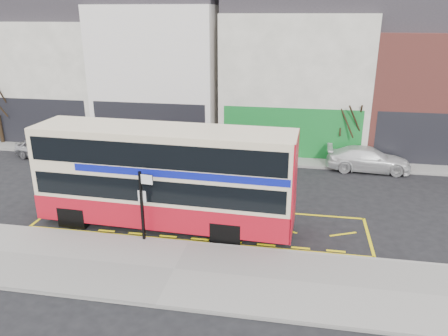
% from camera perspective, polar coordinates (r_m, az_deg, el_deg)
% --- Properties ---
extents(ground, '(120.00, 120.00, 0.00)m').
position_cam_1_polar(ground, '(17.61, -4.36, -9.41)').
color(ground, black).
rests_on(ground, ground).
extents(pavement, '(40.00, 4.00, 0.15)m').
position_cam_1_polar(pavement, '(15.67, -6.50, -13.16)').
color(pavement, gray).
rests_on(pavement, ground).
extents(kerb, '(40.00, 0.15, 0.15)m').
position_cam_1_polar(kerb, '(17.25, -4.68, -9.78)').
color(kerb, gray).
rests_on(kerb, ground).
extents(far_pavement, '(50.00, 3.00, 0.15)m').
position_cam_1_polar(far_pavement, '(27.51, 1.30, 1.71)').
color(far_pavement, gray).
rests_on(far_pavement, ground).
extents(road_markings, '(14.00, 3.40, 0.01)m').
position_cam_1_polar(road_markings, '(18.98, -3.16, -7.10)').
color(road_markings, yellow).
rests_on(road_markings, ground).
extents(terrace_far_left, '(8.00, 8.01, 10.80)m').
position_cam_1_polar(terrace_far_left, '(34.82, -20.59, 12.28)').
color(terrace_far_left, white).
rests_on(terrace_far_left, ground).
extents(terrace_left, '(8.00, 8.01, 11.80)m').
position_cam_1_polar(terrace_left, '(31.51, -7.67, 13.59)').
color(terrace_left, white).
rests_on(terrace_left, ground).
extents(terrace_green_shop, '(9.00, 8.01, 11.30)m').
position_cam_1_polar(terrace_green_shop, '(30.07, 9.36, 12.75)').
color(terrace_green_shop, white).
rests_on(terrace_green_shop, ground).
extents(terrace_right, '(9.00, 8.01, 10.30)m').
position_cam_1_polar(terrace_right, '(31.30, 26.28, 10.37)').
color(terrace_right, '#9C473E').
rests_on(terrace_right, ground).
extents(double_decker_bus, '(10.71, 2.86, 4.24)m').
position_cam_1_polar(double_decker_bus, '(18.01, -7.67, -1.03)').
color(double_decker_bus, beige).
rests_on(double_decker_bus, ground).
extents(bus_stop_post, '(0.69, 0.18, 2.82)m').
position_cam_1_polar(bus_stop_post, '(16.88, -10.54, -4.02)').
color(bus_stop_post, black).
rests_on(bus_stop_post, pavement).
extents(car_silver, '(3.92, 2.49, 1.24)m').
position_cam_1_polar(car_silver, '(29.13, -22.67, 2.31)').
color(car_silver, '#A1A0A4').
rests_on(car_silver, ground).
extents(car_grey, '(4.85, 2.56, 1.52)m').
position_cam_1_polar(car_grey, '(24.92, 1.94, 1.43)').
color(car_grey, '#3D4045').
rests_on(car_grey, ground).
extents(car_white, '(4.68, 2.00, 1.34)m').
position_cam_1_polar(car_white, '(26.16, 18.31, 1.11)').
color(car_white, white).
rests_on(car_white, ground).
extents(street_tree_right, '(2.11, 2.11, 4.55)m').
position_cam_1_polar(street_tree_right, '(26.90, 16.24, 7.18)').
color(street_tree_right, black).
rests_on(street_tree_right, ground).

